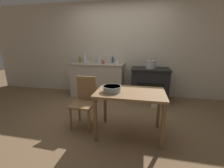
# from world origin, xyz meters

# --- Properties ---
(ground_plane) EXTENTS (14.00, 14.00, 0.00)m
(ground_plane) POSITION_xyz_m (0.00, 0.00, 0.00)
(ground_plane) COLOR brown
(wall_back) EXTENTS (8.00, 0.07, 2.55)m
(wall_back) POSITION_xyz_m (0.00, 1.58, 1.27)
(wall_back) COLOR beige
(wall_back) RESTS_ON ground_plane
(counter_cabinet) EXTENTS (1.45, 0.63, 0.92)m
(counter_cabinet) POSITION_xyz_m (-0.58, 1.25, 0.46)
(counter_cabinet) COLOR #B2A893
(counter_cabinet) RESTS_ON ground_plane
(stove) EXTENTS (0.95, 0.65, 0.84)m
(stove) POSITION_xyz_m (0.83, 1.24, 0.42)
(stove) COLOR black
(stove) RESTS_ON ground_plane
(work_table) EXTENTS (1.06, 0.68, 0.74)m
(work_table) POSITION_xyz_m (0.46, -0.45, 0.62)
(work_table) COLOR olive
(work_table) RESTS_ON ground_plane
(chair) EXTENTS (0.41, 0.41, 0.89)m
(chair) POSITION_xyz_m (-0.35, -0.33, 0.47)
(chair) COLOR olive
(chair) RESTS_ON ground_plane
(flour_sack) EXTENTS (0.22, 0.16, 0.38)m
(flour_sack) POSITION_xyz_m (0.99, 0.74, 0.19)
(flour_sack) COLOR beige
(flour_sack) RESTS_ON ground_plane
(stock_pot) EXTENTS (0.25, 0.25, 0.23)m
(stock_pot) POSITION_xyz_m (0.83, 1.17, 0.94)
(stock_pot) COLOR #A8A8AD
(stock_pot) RESTS_ON stove
(mixing_bowl_large) EXTENTS (0.29, 0.29, 0.09)m
(mixing_bowl_large) POSITION_xyz_m (0.19, -0.52, 0.79)
(mixing_bowl_large) COLOR #93A8B2
(mixing_bowl_large) RESTS_ON work_table
(bottle_far_left) EXTENTS (0.06, 0.06, 0.28)m
(bottle_far_left) POSITION_xyz_m (-0.97, 1.35, 1.03)
(bottle_far_left) COLOR silver
(bottle_far_left) RESTS_ON counter_cabinet
(bottle_left) EXTENTS (0.08, 0.08, 0.19)m
(bottle_left) POSITION_xyz_m (-1.14, 1.38, 1.00)
(bottle_left) COLOR olive
(bottle_left) RESTS_ON counter_cabinet
(bottle_mid_left) EXTENTS (0.06, 0.06, 0.25)m
(bottle_mid_left) POSITION_xyz_m (-0.57, 1.40, 1.02)
(bottle_mid_left) COLOR silver
(bottle_mid_left) RESTS_ON counter_cabinet
(bottle_center_left) EXTENTS (0.06, 0.06, 0.19)m
(bottle_center_left) POSITION_xyz_m (-0.21, 1.49, 1.00)
(bottle_center_left) COLOR #3D5675
(bottle_center_left) RESTS_ON counter_cabinet
(cup_center) EXTENTS (0.08, 0.08, 0.10)m
(cup_center) POSITION_xyz_m (-0.39, 1.12, 0.98)
(cup_center) COLOR #B74C42
(cup_center) RESTS_ON counter_cabinet
(cup_center_right) EXTENTS (0.09, 0.09, 0.08)m
(cup_center_right) POSITION_xyz_m (-0.77, 1.07, 0.96)
(cup_center_right) COLOR beige
(cup_center_right) RESTS_ON counter_cabinet
(cup_mid_right) EXTENTS (0.08, 0.08, 0.09)m
(cup_mid_right) POSITION_xyz_m (-0.02, 1.13, 0.97)
(cup_mid_right) COLOR silver
(cup_mid_right) RESTS_ON counter_cabinet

